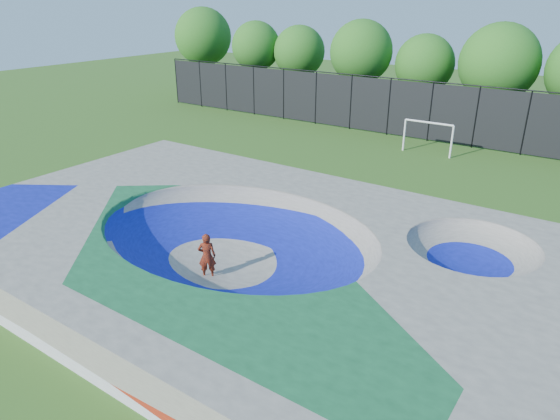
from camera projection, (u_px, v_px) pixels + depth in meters
The scene contains 7 objects.
ground at pixel (236, 263), 18.61m from camera, with size 120.00×120.00×0.00m, color #2A5116.
skate_deck at pixel (235, 245), 18.31m from camera, with size 22.00×14.00×1.50m, color gray.
skater at pixel (207, 256), 17.34m from camera, with size 0.62×0.41×1.71m, color #B72E0E.
skateboard at pixel (208, 277), 17.66m from camera, with size 0.78×0.22×0.05m, color black.
soccer_goal at pixel (428, 132), 31.05m from camera, with size 3.15×0.12×2.08m.
fence at pixel (431, 111), 33.73m from camera, with size 48.09×0.09×4.04m.
treeline at pixel (431, 58), 37.22m from camera, with size 52.24×6.65×8.39m.
Camera 1 is at (10.58, -12.55, 9.13)m, focal length 32.00 mm.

